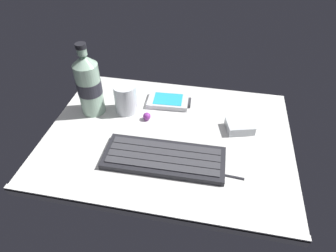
{
  "coord_description": "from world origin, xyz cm",
  "views": [
    {
      "loc": [
        10.53,
        -54.62,
        52.06
      ],
      "look_at": [
        0.0,
        0.0,
        3.0
      ],
      "focal_mm": 30.79,
      "sensor_mm": 36.0,
      "label": 1
    }
  ],
  "objects_px": {
    "keyboard": "(164,158)",
    "juice_cup": "(126,99)",
    "handheld_device": "(169,101)",
    "charger_block": "(240,126)",
    "trackball_mouse": "(147,116)",
    "water_bottle": "(89,84)",
    "stylus_pen": "(223,174)"
  },
  "relations": [
    {
      "from": "keyboard",
      "to": "juice_cup",
      "type": "height_order",
      "value": "juice_cup"
    },
    {
      "from": "handheld_device",
      "to": "charger_block",
      "type": "distance_m",
      "value": 0.22
    },
    {
      "from": "trackball_mouse",
      "to": "water_bottle",
      "type": "bearing_deg",
      "value": 176.54
    },
    {
      "from": "water_bottle",
      "to": "stylus_pen",
      "type": "bearing_deg",
      "value": -24.07
    },
    {
      "from": "juice_cup",
      "to": "water_bottle",
      "type": "height_order",
      "value": "water_bottle"
    },
    {
      "from": "trackball_mouse",
      "to": "juice_cup",
      "type": "bearing_deg",
      "value": 156.42
    },
    {
      "from": "handheld_device",
      "to": "trackball_mouse",
      "type": "height_order",
      "value": "trackball_mouse"
    },
    {
      "from": "keyboard",
      "to": "stylus_pen",
      "type": "xyz_separation_m",
      "value": [
        0.14,
        -0.02,
        -0.0
      ]
    },
    {
      "from": "keyboard",
      "to": "water_bottle",
      "type": "distance_m",
      "value": 0.29
    },
    {
      "from": "handheld_device",
      "to": "trackball_mouse",
      "type": "distance_m",
      "value": 0.1
    },
    {
      "from": "water_bottle",
      "to": "trackball_mouse",
      "type": "xyz_separation_m",
      "value": [
        0.16,
        -0.01,
        -0.08
      ]
    },
    {
      "from": "trackball_mouse",
      "to": "stylus_pen",
      "type": "bearing_deg",
      "value": -36.03
    },
    {
      "from": "stylus_pen",
      "to": "water_bottle",
      "type": "bearing_deg",
      "value": 160.12
    },
    {
      "from": "keyboard",
      "to": "stylus_pen",
      "type": "bearing_deg",
      "value": -7.92
    },
    {
      "from": "stylus_pen",
      "to": "charger_block",
      "type": "bearing_deg",
      "value": 82.36
    },
    {
      "from": "trackball_mouse",
      "to": "charger_block",
      "type": "bearing_deg",
      "value": 1.34
    },
    {
      "from": "water_bottle",
      "to": "charger_block",
      "type": "bearing_deg",
      "value": -0.52
    },
    {
      "from": "juice_cup",
      "to": "water_bottle",
      "type": "bearing_deg",
      "value": -168.16
    },
    {
      "from": "trackball_mouse",
      "to": "stylus_pen",
      "type": "relative_size",
      "value": 0.23
    },
    {
      "from": "keyboard",
      "to": "trackball_mouse",
      "type": "distance_m",
      "value": 0.16
    },
    {
      "from": "keyboard",
      "to": "charger_block",
      "type": "height_order",
      "value": "charger_block"
    },
    {
      "from": "charger_block",
      "to": "trackball_mouse",
      "type": "distance_m",
      "value": 0.25
    },
    {
      "from": "keyboard",
      "to": "stylus_pen",
      "type": "height_order",
      "value": "keyboard"
    },
    {
      "from": "trackball_mouse",
      "to": "stylus_pen",
      "type": "xyz_separation_m",
      "value": [
        0.22,
        -0.16,
        -0.01
      ]
    },
    {
      "from": "keyboard",
      "to": "water_bottle",
      "type": "height_order",
      "value": "water_bottle"
    },
    {
      "from": "water_bottle",
      "to": "trackball_mouse",
      "type": "bearing_deg",
      "value": -3.46
    },
    {
      "from": "handheld_device",
      "to": "juice_cup",
      "type": "xyz_separation_m",
      "value": [
        -0.11,
        -0.06,
        0.03
      ]
    },
    {
      "from": "charger_block",
      "to": "stylus_pen",
      "type": "relative_size",
      "value": 0.74
    },
    {
      "from": "charger_block",
      "to": "juice_cup",
      "type": "bearing_deg",
      "value": 175.87
    },
    {
      "from": "juice_cup",
      "to": "keyboard",
      "type": "bearing_deg",
      "value": -49.56
    },
    {
      "from": "handheld_device",
      "to": "juice_cup",
      "type": "distance_m",
      "value": 0.13
    },
    {
      "from": "handheld_device",
      "to": "stylus_pen",
      "type": "bearing_deg",
      "value": -54.75
    }
  ]
}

